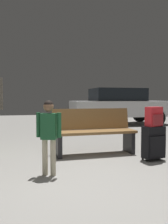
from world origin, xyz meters
TOP-DOWN VIEW (x-y plane):
  - ground_plane at (0.00, 4.00)m, footprint 18.00×18.00m
  - bench at (0.57, 1.68)m, footprint 1.61×0.55m
  - suitcase at (1.44, 0.93)m, footprint 0.41×0.29m
  - backpack_bright at (1.44, 0.93)m, footprint 0.31×0.25m
  - child at (-0.43, 0.57)m, footprint 0.34×0.26m
  - parked_car_near at (3.12, 6.49)m, footprint 4.12×1.85m

SIDE VIEW (x-z plane):
  - ground_plane at x=0.00m, z-range -0.10..0.00m
  - suitcase at x=1.44m, z-range 0.02..0.62m
  - bench at x=0.57m, z-range 0.00..0.88m
  - child at x=-0.43m, z-range 0.12..1.19m
  - backpack_bright at x=1.44m, z-range 0.60..0.94m
  - parked_car_near at x=3.12m, z-range 0.05..1.56m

